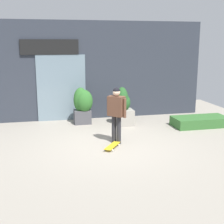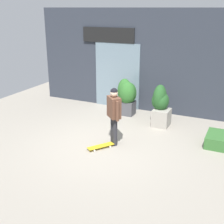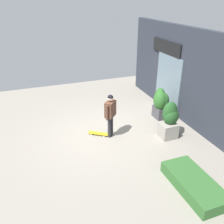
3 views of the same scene
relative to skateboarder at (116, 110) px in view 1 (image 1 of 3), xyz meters
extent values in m
plane|color=gray|center=(-0.19, -0.14, -0.99)|extent=(12.00, 12.00, 0.00)
cube|color=#2D333D|center=(-0.19, 3.28, 0.82)|extent=(8.66, 0.25, 3.63)
cube|color=slate|center=(-1.32, 3.13, 0.22)|extent=(1.77, 0.06, 2.42)
cube|color=black|center=(-1.68, 3.11, 1.70)|extent=(2.05, 0.05, 0.53)
cylinder|color=#28282D|center=(0.06, -0.06, -0.59)|extent=(0.13, 0.13, 0.81)
cylinder|color=#28282D|center=(-0.06, 0.06, -0.59)|extent=(0.13, 0.13, 0.81)
cube|color=brown|center=(0.00, 0.00, 0.10)|extent=(0.50, 0.50, 0.57)
cylinder|color=brown|center=(0.19, -0.19, 0.07)|extent=(0.09, 0.09, 0.54)
cylinder|color=brown|center=(-0.19, 0.19, 0.07)|extent=(0.09, 0.09, 0.54)
sphere|color=beige|center=(0.00, 0.00, 0.50)|extent=(0.21, 0.21, 0.21)
sphere|color=black|center=(0.00, 0.00, 0.53)|extent=(0.20, 0.20, 0.20)
cube|color=gold|center=(-0.21, -0.40, -0.93)|extent=(0.59, 0.73, 0.02)
cylinder|color=silver|center=(-0.26, -0.66, -0.97)|extent=(0.06, 0.06, 0.05)
cylinder|color=silver|center=(-0.44, -0.54, -0.97)|extent=(0.06, 0.06, 0.05)
cylinder|color=silver|center=(0.01, -0.26, -0.97)|extent=(0.06, 0.06, 0.05)
cylinder|color=silver|center=(-0.16, -0.14, -0.97)|extent=(0.06, 0.06, 0.05)
cube|color=gray|center=(0.80, 1.92, -0.72)|extent=(0.52, 0.58, 0.55)
ellipsoid|color=#235123|center=(0.69, 2.00, -0.08)|extent=(0.43, 0.56, 0.85)
ellipsoid|color=#235123|center=(0.77, 2.01, -0.19)|extent=(0.43, 0.56, 0.59)
ellipsoid|color=#235123|center=(0.70, 2.01, -0.19)|extent=(0.53, 0.52, 0.61)
cube|color=#47474C|center=(-0.65, 2.45, -0.74)|extent=(0.59, 0.46, 0.50)
ellipsoid|color=#2D6628|center=(-0.53, 2.47, -0.19)|extent=(0.46, 0.47, 0.71)
ellipsoid|color=#2D6628|center=(-0.70, 2.41, -0.12)|extent=(0.51, 0.43, 0.88)
ellipsoid|color=#2D6628|center=(-0.59, 2.35, -0.16)|extent=(0.59, 0.51, 0.80)
cube|color=#33662D|center=(3.28, 1.17, -0.83)|extent=(1.90, 0.90, 0.33)
camera|label=1|loc=(-2.07, -8.43, 1.88)|focal=50.33mm
camera|label=2|loc=(3.22, -6.96, 2.65)|focal=48.06mm
camera|label=3|loc=(7.10, -2.56, 3.72)|focal=38.53mm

